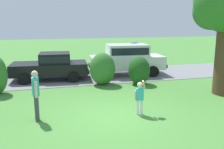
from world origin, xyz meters
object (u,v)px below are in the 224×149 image
parked_suv (127,58)px  adult_onlooker (36,93)px  child_thrower (140,95)px  frisbee (135,43)px  parked_sedan (51,65)px

parked_suv → adult_onlooker: bearing=-130.5°
child_thrower → frisbee: (0.05, 0.76, 1.83)m
parked_suv → frisbee: frisbee is taller
child_thrower → frisbee: 1.98m
frisbee → adult_onlooker: frisbee is taller
parked_sedan → frisbee: bearing=-62.8°
parked_suv → parked_sedan: bearing=-178.1°
parked_suv → frisbee: 6.26m
adult_onlooker → child_thrower: bearing=-6.2°
parked_sedan → parked_suv: parked_suv is taller
parked_suv → adult_onlooker: parked_suv is taller
child_thrower → parked_sedan: bearing=114.1°
adult_onlooker → frisbee: bearing=5.8°
parked_sedan → frisbee: frisbee is taller
parked_sedan → child_thrower: (2.88, -6.45, -0.13)m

